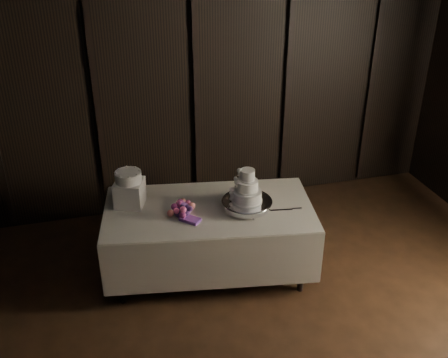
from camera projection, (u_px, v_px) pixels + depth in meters
The scene contains 8 objects.
room at pixel (330, 277), 2.91m from camera, with size 6.08×7.08×3.08m.
display_table at pixel (209, 237), 5.16m from camera, with size 2.13×1.35×0.76m.
cake_stand at pixel (247, 205), 4.95m from camera, with size 0.48×0.48×0.09m, color silver.
wedding_cake at pixel (245, 190), 4.85m from camera, with size 0.31×0.27×0.33m.
bouquet at pixel (182, 209), 4.85m from camera, with size 0.30×0.40×0.19m, color #EA5491, non-canonical shape.
box_pedestal at pixel (130, 193), 4.99m from camera, with size 0.26×0.26×0.25m, color white.
small_cake at pixel (128, 177), 4.91m from camera, with size 0.25×0.25×0.10m, color white.
cake_knife at pixel (278, 210), 4.94m from camera, with size 0.37×0.02×0.01m, color silver.
Camera 1 is at (-1.17, -2.08, 3.35)m, focal length 42.00 mm.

